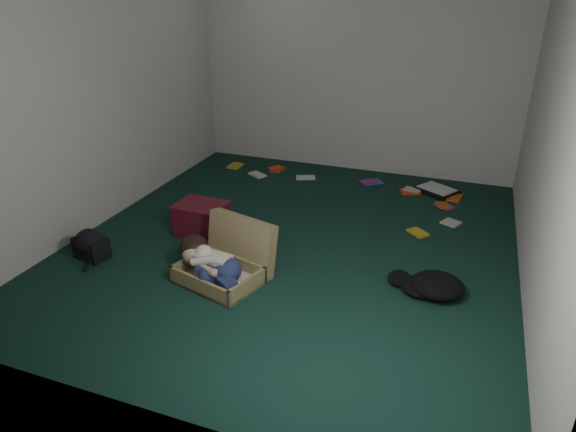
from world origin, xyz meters
The scene contains 12 objects.
floor centered at (0.00, 0.00, 0.00)m, with size 4.50×4.50×0.00m, color #102E25.
wall_back centered at (0.00, 2.25, 1.30)m, with size 4.50×4.50×0.00m, color silver.
wall_front centered at (0.00, -2.25, 1.30)m, with size 4.50×4.50×0.00m, color silver.
wall_left centered at (-2.00, 0.00, 1.30)m, with size 4.50×4.50×0.00m, color silver.
wall_right centered at (2.00, 0.00, 1.30)m, with size 4.50×4.50×0.00m, color silver.
suitcase centered at (-0.31, -0.74, 0.14)m, with size 0.80×0.79×0.48m.
person centered at (-0.40, -0.89, 0.19)m, with size 0.67×0.47×0.30m.
maroon_bin centered at (-0.89, -0.14, 0.16)m, with size 0.49×0.40×0.33m.
backpack centered at (-1.61, -0.89, 0.11)m, with size 0.36×0.29×0.22m, color black, non-canonical shape.
clothing_pile centered at (1.22, -0.31, 0.07)m, with size 0.47×0.38×0.15m, color black, non-canonical shape.
paper_tray centered at (1.16, 1.77, 0.03)m, with size 0.54×0.50×0.06m.
book_scatter centered at (0.33, 1.52, 0.01)m, with size 3.05×1.48×0.02m.
Camera 1 is at (1.44, -4.07, 2.30)m, focal length 32.00 mm.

